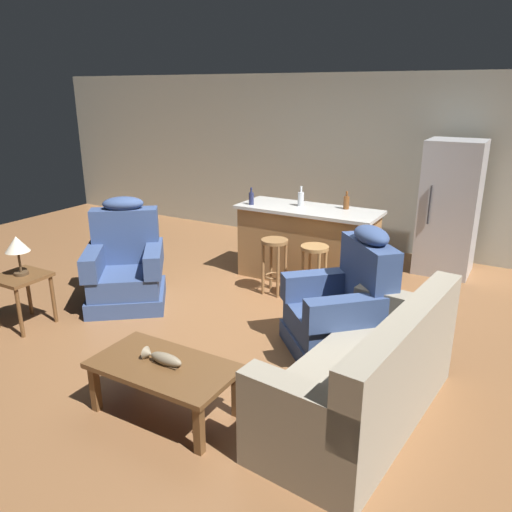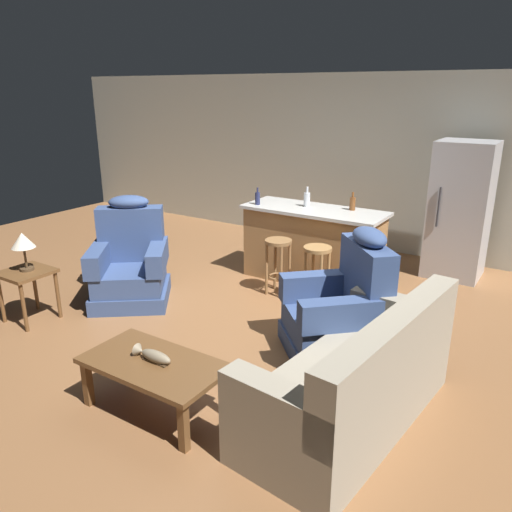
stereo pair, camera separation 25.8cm
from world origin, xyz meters
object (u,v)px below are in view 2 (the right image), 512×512
object	(u,v)px
recliner_near_lamp	(130,265)
table_lamp	(23,242)
bar_stool_right	(317,264)
bottle_short_amber	(307,199)
recliner_near_island	(342,311)
bottle_wine_dark	(352,203)
end_table	(27,280)
coffee_table	(154,368)
couch	(357,382)
kitchen_island	(313,245)
bottle_tall_green	(258,198)
refrigerator	(460,210)
fish_figurine	(153,356)
bar_stool_left	(278,257)

from	to	relation	value
recliner_near_lamp	table_lamp	world-z (taller)	recliner_near_lamp
bar_stool_right	bottle_short_amber	size ratio (longest dim) A/B	2.68
recliner_near_island	bottle_wine_dark	world-z (taller)	recliner_near_island
recliner_near_island	end_table	xyz separation A→B (m)	(-3.07, -1.16, 0.04)
recliner_near_lamp	end_table	world-z (taller)	recliner_near_lamp
coffee_table	recliner_near_lamp	distance (m)	2.27
couch	kitchen_island	world-z (taller)	kitchen_island
bar_stool_right	bottle_tall_green	xyz separation A→B (m)	(-1.09, 0.44, 0.56)
coffee_table	bottle_short_amber	size ratio (longest dim) A/B	4.34
bottle_wine_dark	couch	bearing A→B (deg)	-66.08
coffee_table	recliner_near_lamp	xyz separation A→B (m)	(-1.75, 1.44, 0.06)
coffee_table	recliner_near_island	bearing A→B (deg)	62.76
recliner_near_lamp	kitchen_island	xyz separation A→B (m)	(1.50, 1.70, 0.06)
bar_stool_right	kitchen_island	bearing A→B (deg)	120.46
refrigerator	bottle_wine_dark	xyz separation A→B (m)	(-1.06, -1.02, 0.15)
table_lamp	bottle_wine_dark	bearing A→B (deg)	49.74
fish_figurine	couch	bearing A→B (deg)	26.65
bar_stool_left	refrigerator	world-z (taller)	refrigerator
table_lamp	bottle_wine_dark	xyz separation A→B (m)	(2.42, 2.86, 0.17)
recliner_near_island	bottle_tall_green	bearing A→B (deg)	-80.69
kitchen_island	refrigerator	distance (m)	1.95
couch	recliner_near_island	distance (m)	1.06
recliner_near_lamp	kitchen_island	size ratio (longest dim) A/B	0.67
table_lamp	bottle_tall_green	bearing A→B (deg)	62.90
bar_stool_left	bottle_wine_dark	world-z (taller)	bottle_wine_dark
couch	bar_stool_left	bearing A→B (deg)	-40.39
fish_figurine	table_lamp	size ratio (longest dim) A/B	0.83
end_table	refrigerator	size ratio (longest dim) A/B	0.32
fish_figurine	recliner_near_lamp	world-z (taller)	recliner_near_lamp
recliner_near_lamp	table_lamp	distance (m)	1.18
recliner_near_island	table_lamp	distance (m)	3.30
recliner_near_island	fish_figurine	bearing A→B (deg)	18.61
bottle_tall_green	bar_stool_right	bearing A→B (deg)	-22.12
bottle_tall_green	kitchen_island	bearing A→B (deg)	14.56
coffee_table	recliner_near_lamp	size ratio (longest dim) A/B	0.92
bar_stool_right	recliner_near_island	bearing A→B (deg)	-52.25
recliner_near_island	bottle_short_amber	distance (m)	2.09
fish_figurine	bar_stool_right	size ratio (longest dim) A/B	0.50
table_lamp	bar_stool_right	xyz separation A→B (m)	(2.36, 2.05, -0.40)
coffee_table	bottle_short_amber	world-z (taller)	bottle_short_amber
couch	bottle_tall_green	xyz separation A→B (m)	(-2.31, 2.26, 0.69)
end_table	coffee_table	bearing A→B (deg)	-11.22
fish_figurine	bottle_wine_dark	size ratio (longest dim) A/B	1.52
fish_figurine	bottle_wine_dark	bearing A→B (deg)	86.68
refrigerator	bottle_tall_green	world-z (taller)	refrigerator
recliner_near_lamp	bottle_short_amber	distance (m)	2.31
fish_figurine	bottle_short_amber	xyz separation A→B (m)	(-0.37, 3.18, 0.58)
fish_figurine	bottle_wine_dark	xyz separation A→B (m)	(0.19, 3.31, 0.57)
kitchen_island	bottle_wine_dark	bearing A→B (deg)	23.02
coffee_table	end_table	world-z (taller)	end_table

